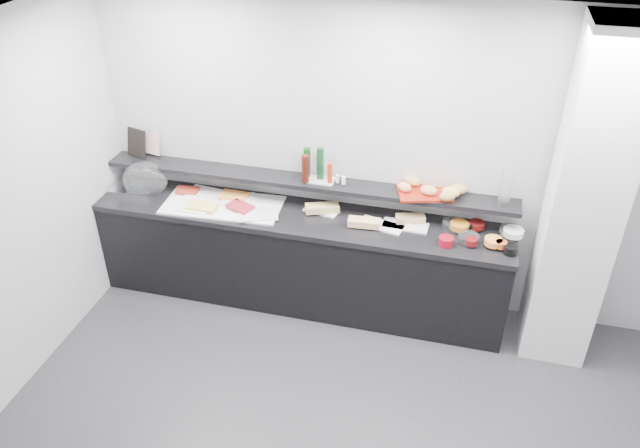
% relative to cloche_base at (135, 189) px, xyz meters
% --- Properties ---
extents(back_wall, '(5.00, 0.02, 2.70)m').
position_rel_cloche_base_xyz_m(back_wall, '(2.26, 0.27, 0.43)').
color(back_wall, '#A8AAAF').
rests_on(back_wall, ground).
extents(ceiling, '(5.00, 5.00, 0.00)m').
position_rel_cloche_base_xyz_m(ceiling, '(2.26, -1.73, 1.78)').
color(ceiling, white).
rests_on(ceiling, back_wall).
extents(column, '(0.50, 0.50, 2.70)m').
position_rel_cloche_base_xyz_m(column, '(3.76, -0.08, 0.43)').
color(column, silver).
rests_on(column, ground).
extents(buffet_cabinet, '(3.60, 0.60, 0.85)m').
position_rel_cloche_base_xyz_m(buffet_cabinet, '(1.56, -0.03, -0.50)').
color(buffet_cabinet, black).
rests_on(buffet_cabinet, ground).
extents(counter_top, '(3.62, 0.62, 0.05)m').
position_rel_cloche_base_xyz_m(counter_top, '(1.56, -0.03, -0.05)').
color(counter_top, black).
rests_on(counter_top, buffet_cabinet).
extents(wall_shelf, '(3.60, 0.25, 0.04)m').
position_rel_cloche_base_xyz_m(wall_shelf, '(1.56, 0.14, 0.21)').
color(wall_shelf, black).
rests_on(wall_shelf, back_wall).
extents(cloche_base, '(0.41, 0.28, 0.04)m').
position_rel_cloche_base_xyz_m(cloche_base, '(0.00, 0.00, 0.00)').
color(cloche_base, silver).
rests_on(cloche_base, counter_top).
extents(cloche_dome, '(0.47, 0.39, 0.34)m').
position_rel_cloche_base_xyz_m(cloche_dome, '(0.12, 0.01, 0.11)').
color(cloche_dome, silver).
rests_on(cloche_dome, cloche_base).
extents(linen_runner, '(1.05, 0.55, 0.01)m').
position_rel_cloche_base_xyz_m(linen_runner, '(0.88, -0.05, -0.01)').
color(linen_runner, white).
rests_on(linen_runner, counter_top).
extents(platter_meat_a, '(0.32, 0.23, 0.01)m').
position_rel_cloche_base_xyz_m(platter_meat_a, '(0.65, 0.09, 0.00)').
color(platter_meat_a, white).
rests_on(platter_meat_a, linen_runner).
extents(food_meat_a, '(0.21, 0.15, 0.02)m').
position_rel_cloche_base_xyz_m(food_meat_a, '(0.49, 0.06, 0.02)').
color(food_meat_a, maroon).
rests_on(food_meat_a, platter_meat_a).
extents(platter_salmon, '(0.33, 0.28, 0.01)m').
position_rel_cloche_base_xyz_m(platter_salmon, '(0.98, 0.06, 0.00)').
color(platter_salmon, white).
rests_on(platter_salmon, linen_runner).
extents(food_salmon, '(0.25, 0.16, 0.02)m').
position_rel_cloche_base_xyz_m(food_salmon, '(0.93, 0.07, 0.02)').
color(food_salmon, orange).
rests_on(food_salmon, platter_salmon).
extents(platter_cheese, '(0.29, 0.19, 0.01)m').
position_rel_cloche_base_xyz_m(platter_cheese, '(0.66, -0.18, 0.00)').
color(platter_cheese, white).
rests_on(platter_cheese, linen_runner).
extents(food_cheese, '(0.24, 0.16, 0.02)m').
position_rel_cloche_base_xyz_m(food_cheese, '(0.74, -0.17, 0.02)').
color(food_cheese, '#FAD761').
rests_on(food_cheese, platter_cheese).
extents(platter_meat_b, '(0.39, 0.33, 0.01)m').
position_rel_cloche_base_xyz_m(platter_meat_b, '(1.24, -0.14, 0.00)').
color(platter_meat_b, white).
rests_on(platter_meat_b, linen_runner).
extents(food_meat_b, '(0.26, 0.22, 0.02)m').
position_rel_cloche_base_xyz_m(food_meat_b, '(1.06, -0.09, 0.02)').
color(food_meat_b, maroon).
rests_on(food_meat_b, platter_meat_b).
extents(sandwich_plate_left, '(0.32, 0.19, 0.01)m').
position_rel_cloche_base_xyz_m(sandwich_plate_left, '(1.74, 0.07, -0.01)').
color(sandwich_plate_left, white).
rests_on(sandwich_plate_left, counter_top).
extents(sandwich_food_left, '(0.31, 0.20, 0.06)m').
position_rel_cloche_base_xyz_m(sandwich_food_left, '(1.75, 0.05, 0.02)').
color(sandwich_food_left, tan).
rests_on(sandwich_food_left, sandwich_plate_left).
extents(tongs_left, '(0.16, 0.02, 0.01)m').
position_rel_cloche_base_xyz_m(tongs_left, '(1.74, -0.01, -0.00)').
color(tongs_left, silver).
rests_on(tongs_left, sandwich_plate_left).
extents(sandwich_plate_mid, '(0.40, 0.24, 0.01)m').
position_rel_cloche_base_xyz_m(sandwich_plate_mid, '(2.28, -0.03, -0.01)').
color(sandwich_plate_mid, white).
rests_on(sandwich_plate_mid, counter_top).
extents(sandwich_food_mid, '(0.27, 0.12, 0.06)m').
position_rel_cloche_base_xyz_m(sandwich_food_mid, '(2.14, -0.09, 0.02)').
color(sandwich_food_mid, tan).
rests_on(sandwich_food_mid, sandwich_plate_mid).
extents(tongs_mid, '(0.14, 0.09, 0.01)m').
position_rel_cloche_base_xyz_m(tongs_mid, '(2.11, -0.08, -0.00)').
color(tongs_mid, silver).
rests_on(tongs_mid, sandwich_plate_mid).
extents(sandwich_plate_right, '(0.38, 0.17, 0.01)m').
position_rel_cloche_base_xyz_m(sandwich_plate_right, '(2.47, 0.01, -0.01)').
color(sandwich_plate_right, white).
rests_on(sandwich_plate_right, counter_top).
extents(sandwich_food_right, '(0.26, 0.16, 0.06)m').
position_rel_cloche_base_xyz_m(sandwich_food_right, '(2.50, 0.07, 0.02)').
color(sandwich_food_right, tan).
rests_on(sandwich_food_right, sandwich_plate_right).
extents(tongs_right, '(0.16, 0.02, 0.01)m').
position_rel_cloche_base_xyz_m(tongs_right, '(2.48, 0.02, -0.00)').
color(tongs_right, silver).
rests_on(tongs_right, sandwich_plate_right).
extents(bowl_glass_fruit, '(0.22, 0.22, 0.07)m').
position_rel_cloche_base_xyz_m(bowl_glass_fruit, '(2.85, 0.07, 0.02)').
color(bowl_glass_fruit, white).
rests_on(bowl_glass_fruit, counter_top).
extents(fill_glass_fruit, '(0.19, 0.19, 0.05)m').
position_rel_cloche_base_xyz_m(fill_glass_fruit, '(2.90, 0.06, 0.03)').
color(fill_glass_fruit, orange).
rests_on(fill_glass_fruit, bowl_glass_fruit).
extents(bowl_black_jam, '(0.16, 0.16, 0.07)m').
position_rel_cloche_base_xyz_m(bowl_black_jam, '(2.96, 0.09, 0.02)').
color(bowl_black_jam, black).
rests_on(bowl_black_jam, counter_top).
extents(fill_black_jam, '(0.15, 0.15, 0.05)m').
position_rel_cloche_base_xyz_m(fill_black_jam, '(3.04, 0.11, 0.03)').
color(fill_black_jam, '#520C0B').
rests_on(fill_black_jam, bowl_black_jam).
extents(bowl_glass_cream, '(0.23, 0.23, 0.07)m').
position_rel_cloche_base_xyz_m(bowl_glass_cream, '(3.31, 0.08, 0.02)').
color(bowl_glass_cream, silver).
rests_on(bowl_glass_cream, counter_top).
extents(fill_glass_cream, '(0.22, 0.22, 0.05)m').
position_rel_cloche_base_xyz_m(fill_glass_cream, '(3.33, 0.07, 0.03)').
color(fill_glass_cream, white).
rests_on(fill_glass_cream, bowl_glass_cream).
extents(bowl_red_jam, '(0.13, 0.13, 0.07)m').
position_rel_cloche_base_xyz_m(bowl_red_jam, '(2.82, -0.18, 0.02)').
color(bowl_red_jam, maroon).
rests_on(bowl_red_jam, counter_top).
extents(fill_red_jam, '(0.11, 0.11, 0.05)m').
position_rel_cloche_base_xyz_m(fill_red_jam, '(3.01, -0.15, 0.03)').
color(fill_red_jam, '#560C0F').
rests_on(fill_red_jam, bowl_red_jam).
extents(bowl_glass_salmon, '(0.21, 0.21, 0.07)m').
position_rel_cloche_base_xyz_m(bowl_glass_salmon, '(2.99, -0.10, 0.02)').
color(bowl_glass_salmon, silver).
rests_on(bowl_glass_salmon, counter_top).
extents(fill_glass_salmon, '(0.18, 0.18, 0.05)m').
position_rel_cloche_base_xyz_m(fill_glass_salmon, '(3.18, -0.11, 0.03)').
color(fill_glass_salmon, orange).
rests_on(fill_glass_salmon, bowl_glass_salmon).
extents(bowl_black_fruit, '(0.13, 0.13, 0.07)m').
position_rel_cloche_base_xyz_m(bowl_black_fruit, '(3.31, -0.17, 0.02)').
color(bowl_black_fruit, black).
rests_on(bowl_black_fruit, counter_top).
extents(fill_black_fruit, '(0.12, 0.12, 0.05)m').
position_rel_cloche_base_xyz_m(fill_black_fruit, '(3.24, -0.14, 0.03)').
color(fill_black_fruit, '#C6481B').
rests_on(fill_black_fruit, bowl_black_fruit).
extents(framed_print, '(0.22, 0.12, 0.26)m').
position_rel_cloche_base_xyz_m(framed_print, '(-0.03, 0.20, 0.36)').
color(framed_print, black).
rests_on(framed_print, wall_shelf).
extents(print_art, '(0.20, 0.09, 0.22)m').
position_rel_cloche_base_xyz_m(print_art, '(0.09, 0.25, 0.36)').
color(print_art, '#CC9C93').
rests_on(print_art, framed_print).
extents(condiment_tray, '(0.26, 0.17, 0.01)m').
position_rel_cloche_base_xyz_m(condiment_tray, '(1.70, 0.16, 0.24)').
color(condiment_tray, silver).
rests_on(condiment_tray, wall_shelf).
extents(bottle_green_a, '(0.07, 0.07, 0.26)m').
position_rel_cloche_base_xyz_m(bottle_green_a, '(1.58, 0.19, 0.37)').
color(bottle_green_a, '#113E11').
rests_on(bottle_green_a, condiment_tray).
extents(bottle_brown, '(0.08, 0.08, 0.24)m').
position_rel_cloche_base_xyz_m(bottle_brown, '(1.59, 0.10, 0.36)').
color(bottle_brown, '#37110A').
rests_on(bottle_brown, condiment_tray).
extents(bottle_green_b, '(0.07, 0.07, 0.28)m').
position_rel_cloche_base_xyz_m(bottle_green_b, '(1.70, 0.18, 0.38)').
color(bottle_green_b, '#103B1C').
rests_on(bottle_green_b, condiment_tray).
extents(bottle_hot, '(0.05, 0.05, 0.18)m').
position_rel_cloche_base_xyz_m(bottle_hot, '(1.79, 0.12, 0.33)').
color(bottle_hot, '#AA2C0C').
rests_on(bottle_hot, condiment_tray).
extents(shaker_salt, '(0.04, 0.04, 0.07)m').
position_rel_cloche_base_xyz_m(shaker_salt, '(1.86, 0.14, 0.28)').
color(shaker_salt, white).
rests_on(shaker_salt, condiment_tray).
extents(shaker_pepper, '(0.04, 0.04, 0.07)m').
position_rel_cloche_base_xyz_m(shaker_pepper, '(1.91, 0.13, 0.28)').
color(shaker_pepper, white).
rests_on(shaker_pepper, condiment_tray).
extents(bread_tray, '(0.50, 0.41, 0.02)m').
position_rel_cloche_base_xyz_m(bread_tray, '(2.59, 0.16, 0.24)').
color(bread_tray, maroon).
rests_on(bread_tray, wall_shelf).
extents(bread_roll_nw, '(0.18, 0.15, 0.08)m').
position_rel_cloche_base_xyz_m(bread_roll_nw, '(2.47, 0.24, 0.29)').
color(bread_roll_nw, '#B98546').
rests_on(bread_roll_nw, bread_tray).
extents(bread_roll_ne, '(0.18, 0.16, 0.08)m').
position_rel_cloche_base_xyz_m(bread_roll_ne, '(2.86, 0.19, 0.29)').
color(bread_roll_ne, '#AB8741').
rests_on(bread_roll_ne, bread_tray).
extents(bread_roll_sw, '(0.14, 0.12, 0.08)m').
position_rel_cloche_base_xyz_m(bread_roll_sw, '(2.43, 0.11, 0.29)').
color(bread_roll_sw, tan).
rests_on(bread_roll_sw, bread_tray).
extents(bread_roll_s, '(0.16, 0.13, 0.08)m').
position_rel_cloche_base_xyz_m(bread_roll_s, '(2.78, 0.05, 0.29)').
color(bread_roll_s, '#B38F44').
rests_on(bread_roll_s, bread_tray).
extents(bread_roll_midw, '(0.16, 0.12, 0.08)m').
position_rel_cloche_base_xyz_m(bread_roll_midw, '(2.62, 0.11, 0.29)').
color(bread_roll_midw, tan).
rests_on(bread_roll_midw, bread_tray).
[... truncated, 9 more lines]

